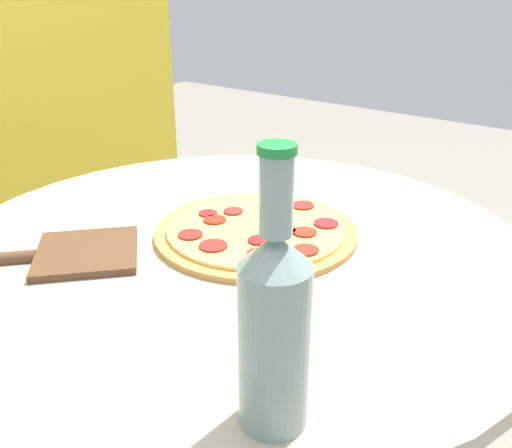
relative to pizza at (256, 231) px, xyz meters
name	(u,v)px	position (x,y,z in m)	size (l,w,h in m)	color
table	(237,344)	(-0.05, 0.01, -0.20)	(0.97, 0.97, 0.73)	#B2A893
pizza	(256,231)	(0.00, 0.00, 0.00)	(0.34, 0.34, 0.02)	#C68E47
beer_bottle	(274,325)	(-0.33, -0.27, 0.10)	(0.07, 0.07, 0.28)	gray
pizza_paddle	(69,254)	(-0.24, 0.18, 0.00)	(0.27, 0.25, 0.02)	brown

